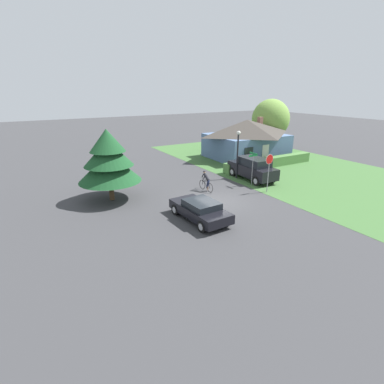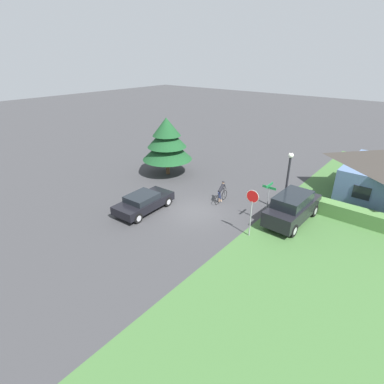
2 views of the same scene
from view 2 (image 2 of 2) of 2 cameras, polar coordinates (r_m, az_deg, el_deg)
The scene contains 9 objects.
ground_plane at distance 21.04m, azimuth 0.36°, elevation -3.70°, with size 140.00×140.00×0.00m, color #38383A.
hedge_row at distance 22.11m, azimuth 31.82°, elevation -4.82°, with size 11.12×0.90×0.98m, color #4C7A3D.
sedan_left_lane at distance 21.10m, azimuth -9.18°, elevation -1.90°, with size 2.14×4.47×1.29m.
cyclist at distance 22.16m, azimuth 5.57°, elevation -0.11°, with size 0.44×1.77×1.59m.
parked_suv_right at distance 20.40m, azimuth 18.59°, elevation -2.83°, with size 2.08×4.96×2.00m.
stop_sign at distance 17.65m, azimuth 11.34°, elevation -2.23°, with size 0.77×0.07×3.02m.
street_lamp at distance 20.87m, azimuth 17.85°, elevation 3.26°, with size 0.35×0.35×4.35m.
street_name_sign at distance 19.30m, azimuth 14.30°, elevation -0.87°, with size 0.90×0.90×2.79m.
conifer_tall_near at distance 26.88m, azimuth -4.81°, elevation 9.52°, with size 4.43×4.43×5.14m.
Camera 2 is at (11.60, -14.44, 9.99)m, focal length 28.00 mm.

